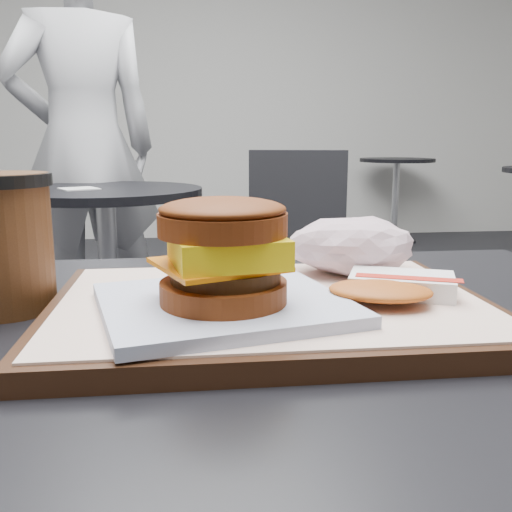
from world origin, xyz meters
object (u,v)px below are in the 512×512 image
object	(u,v)px
neighbor_table	(107,243)
coffee_cup	(2,237)
crumpled_wrapper	(352,245)
breakfast_sandwich	(224,265)
patron	(84,147)
neighbor_chair	(268,241)
serving_tray	(270,308)
hash_brown	(392,287)

from	to	relation	value
neighbor_table	coffee_cup	bearing A→B (deg)	-85.20
crumpled_wrapper	coffee_cup	distance (m)	0.34
breakfast_sandwich	patron	size ratio (longest dim) A/B	0.13
neighbor_chair	patron	xyz separation A→B (m)	(-0.76, 0.23, 0.38)
serving_tray	neighbor_table	distance (m)	1.69
serving_tray	hash_brown	bearing A→B (deg)	-9.08
neighbor_chair	breakfast_sandwich	bearing A→B (deg)	-98.97
neighbor_chair	crumpled_wrapper	bearing A→B (deg)	-95.07
breakfast_sandwich	neighbor_table	world-z (taller)	breakfast_sandwich
serving_tray	hash_brown	distance (m)	0.11
crumpled_wrapper	patron	world-z (taller)	patron
serving_tray	crumpled_wrapper	bearing A→B (deg)	40.34
hash_brown	coffee_cup	world-z (taller)	coffee_cup
hash_brown	crumpled_wrapper	xyz separation A→B (m)	(-0.01, 0.10, 0.02)
coffee_cup	neighbor_table	distance (m)	1.60
coffee_cup	neighbor_table	world-z (taller)	coffee_cup
crumpled_wrapper	hash_brown	bearing A→B (deg)	-85.47
breakfast_sandwich	coffee_cup	distance (m)	0.22
neighbor_table	crumpled_wrapper	bearing A→B (deg)	-73.19
serving_tray	breakfast_sandwich	distance (m)	0.08
breakfast_sandwich	hash_brown	size ratio (longest dim) A/B	1.69
hash_brown	serving_tray	bearing A→B (deg)	170.92
neighbor_table	breakfast_sandwich	bearing A→B (deg)	-78.90
hash_brown	patron	bearing A→B (deg)	106.52
serving_tray	neighbor_table	size ratio (longest dim) A/B	0.51
serving_tray	breakfast_sandwich	size ratio (longest dim) A/B	1.70
neighbor_table	patron	distance (m)	0.56
coffee_cup	neighbor_chair	distance (m)	1.86
crumpled_wrapper	patron	distance (m)	2.06
neighbor_table	neighbor_chair	size ratio (longest dim) A/B	0.85
hash_brown	coffee_cup	bearing A→B (deg)	168.12
breakfast_sandwich	crumpled_wrapper	distance (m)	0.19
coffee_cup	neighbor_chair	size ratio (longest dim) A/B	0.14
crumpled_wrapper	coffee_cup	world-z (taller)	coffee_cup
serving_tray	neighbor_chair	distance (m)	1.86
breakfast_sandwich	crumpled_wrapper	world-z (taller)	breakfast_sandwich
hash_brown	crumpled_wrapper	distance (m)	0.10
coffee_cup	neighbor_chair	bearing A→B (deg)	74.52
hash_brown	neighbor_chair	size ratio (longest dim) A/B	0.15
breakfast_sandwich	patron	bearing A→B (deg)	102.55
breakfast_sandwich	patron	xyz separation A→B (m)	(-0.47, 2.09, 0.06)
coffee_cup	patron	world-z (taller)	patron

